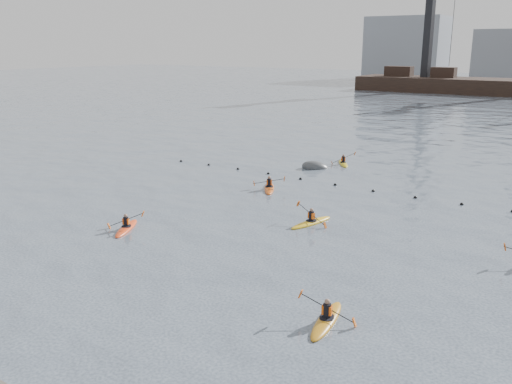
{
  "coord_description": "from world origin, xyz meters",
  "views": [
    {
      "loc": [
        14.41,
        -12.9,
        9.96
      ],
      "look_at": [
        -0.13,
        9.04,
        2.8
      ],
      "focal_mm": 38.0,
      "sensor_mm": 36.0,
      "label": 1
    }
  ],
  "objects_px": {
    "kayaker_1": "(327,319)",
    "kayaker_2": "(269,188)",
    "kayaker_5": "(343,163)",
    "mooring_buoy": "(315,168)",
    "kayaker_0": "(126,227)",
    "kayaker_3": "(311,222)"
  },
  "relations": [
    {
      "from": "kayaker_0",
      "to": "kayaker_5",
      "type": "xyz_separation_m",
      "value": [
        2.9,
        22.44,
        -0.0
      ]
    },
    {
      "from": "mooring_buoy",
      "to": "kayaker_0",
      "type": "bearing_deg",
      "value": -94.7
    },
    {
      "from": "kayaker_0",
      "to": "kayaker_2",
      "type": "bearing_deg",
      "value": 53.05
    },
    {
      "from": "kayaker_1",
      "to": "kayaker_3",
      "type": "bearing_deg",
      "value": 111.16
    },
    {
      "from": "kayaker_0",
      "to": "kayaker_2",
      "type": "height_order",
      "value": "kayaker_0"
    },
    {
      "from": "kayaker_5",
      "to": "mooring_buoy",
      "type": "bearing_deg",
      "value": -149.08
    },
    {
      "from": "kayaker_1",
      "to": "kayaker_2",
      "type": "height_order",
      "value": "kayaker_1"
    },
    {
      "from": "kayaker_3",
      "to": "kayaker_5",
      "type": "height_order",
      "value": "kayaker_3"
    },
    {
      "from": "kayaker_2",
      "to": "kayaker_3",
      "type": "bearing_deg",
      "value": -71.77
    },
    {
      "from": "kayaker_1",
      "to": "mooring_buoy",
      "type": "distance_m",
      "value": 26.15
    },
    {
      "from": "kayaker_2",
      "to": "kayaker_5",
      "type": "bearing_deg",
      "value": 53.86
    },
    {
      "from": "kayaker_1",
      "to": "kayaker_5",
      "type": "height_order",
      "value": "kayaker_1"
    },
    {
      "from": "kayaker_1",
      "to": "kayaker_2",
      "type": "xyz_separation_m",
      "value": [
        -12.03,
        15.1,
        0.0
      ]
    },
    {
      "from": "kayaker_2",
      "to": "mooring_buoy",
      "type": "height_order",
      "value": "kayaker_2"
    },
    {
      "from": "kayaker_0",
      "to": "kayaker_5",
      "type": "height_order",
      "value": "kayaker_0"
    },
    {
      "from": "kayaker_0",
      "to": "kayaker_1",
      "type": "height_order",
      "value": "kayaker_1"
    },
    {
      "from": "mooring_buoy",
      "to": "kayaker_2",
      "type": "bearing_deg",
      "value": -87.09
    },
    {
      "from": "kayaker_1",
      "to": "kayaker_0",
      "type": "bearing_deg",
      "value": 157.22
    },
    {
      "from": "kayaker_1",
      "to": "mooring_buoy",
      "type": "relative_size",
      "value": 1.42
    },
    {
      "from": "kayaker_0",
      "to": "kayaker_3",
      "type": "xyz_separation_m",
      "value": [
        8.18,
        6.59,
        0.0
      ]
    },
    {
      "from": "kayaker_1",
      "to": "kayaker_5",
      "type": "relative_size",
      "value": 1.16
    },
    {
      "from": "kayaker_2",
      "to": "kayaker_1",
      "type": "bearing_deg",
      "value": -82.9
    }
  ]
}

